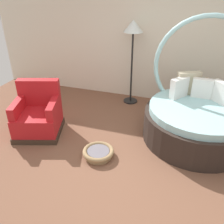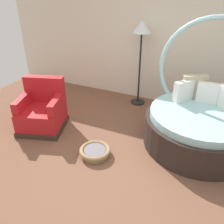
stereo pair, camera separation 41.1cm
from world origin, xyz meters
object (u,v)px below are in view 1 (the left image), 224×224
pet_basket (98,153)px  floor_lamp (133,34)px  round_daybed (197,116)px  red_armchair (38,116)px

pet_basket → floor_lamp: (-0.01, 2.10, 1.46)m
pet_basket → floor_lamp: floor_lamp is taller
round_daybed → floor_lamp: size_ratio=1.14×
pet_basket → floor_lamp: size_ratio=0.28×
red_armchair → pet_basket: size_ratio=1.97×
red_armchair → pet_basket: red_armchair is taller
red_armchair → floor_lamp: size_ratio=0.55×
round_daybed → pet_basket: round_daybed is taller
pet_basket → floor_lamp: 2.56m
floor_lamp → red_armchair: bearing=-126.6°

